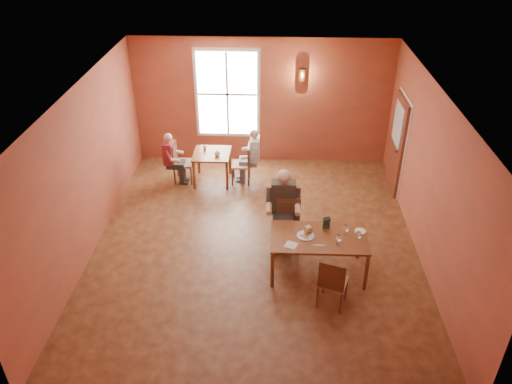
{
  "coord_description": "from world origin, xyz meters",
  "views": [
    {
      "loc": [
        0.32,
        -7.52,
        5.76
      ],
      "look_at": [
        0.0,
        0.2,
        1.05
      ],
      "focal_mm": 35.0,
      "sensor_mm": 36.0,
      "label": 1
    }
  ],
  "objects_px": {
    "diner_main": "(289,217)",
    "chair_diner_maroon": "(184,162)",
    "diner_maroon": "(182,158)",
    "main_table": "(318,255)",
    "chair_empty": "(333,281)",
    "chair_diner_white": "(241,164)",
    "chair_diner_main": "(288,227)",
    "second_table": "(212,167)",
    "diner_white": "(242,158)"
  },
  "relations": [
    {
      "from": "diner_white",
      "to": "main_table",
      "type": "bearing_deg",
      "value": -154.15
    },
    {
      "from": "diner_main",
      "to": "chair_diner_maroon",
      "type": "height_order",
      "value": "diner_main"
    },
    {
      "from": "main_table",
      "to": "second_table",
      "type": "xyz_separation_m",
      "value": [
        -2.18,
        3.1,
        -0.02
      ]
    },
    {
      "from": "main_table",
      "to": "diner_maroon",
      "type": "relative_size",
      "value": 1.39
    },
    {
      "from": "main_table",
      "to": "second_table",
      "type": "bearing_deg",
      "value": 125.14
    },
    {
      "from": "diner_white",
      "to": "diner_maroon",
      "type": "height_order",
      "value": "diner_white"
    },
    {
      "from": "chair_diner_white",
      "to": "chair_empty",
      "type": "bearing_deg",
      "value": -155.91
    },
    {
      "from": "main_table",
      "to": "diner_maroon",
      "type": "xyz_separation_m",
      "value": [
        -2.86,
        3.1,
        0.2
      ]
    },
    {
      "from": "chair_diner_white",
      "to": "chair_diner_main",
      "type": "bearing_deg",
      "value": -157.16
    },
    {
      "from": "chair_diner_main",
      "to": "chair_empty",
      "type": "relative_size",
      "value": 1.04
    },
    {
      "from": "chair_diner_main",
      "to": "diner_main",
      "type": "bearing_deg",
      "value": 90.0
    },
    {
      "from": "second_table",
      "to": "main_table",
      "type": "bearing_deg",
      "value": -54.86
    },
    {
      "from": "diner_main",
      "to": "chair_diner_maroon",
      "type": "bearing_deg",
      "value": -46.77
    },
    {
      "from": "chair_diner_main",
      "to": "chair_diner_white",
      "type": "distance_m",
      "value": 2.66
    },
    {
      "from": "chair_diner_main",
      "to": "diner_maroon",
      "type": "xyz_separation_m",
      "value": [
        -2.36,
        2.45,
        0.1
      ]
    },
    {
      "from": "chair_diner_white",
      "to": "diner_white",
      "type": "bearing_deg",
      "value": -90.0
    },
    {
      "from": "chair_empty",
      "to": "chair_diner_white",
      "type": "xyz_separation_m",
      "value": [
        -1.73,
        3.86,
        -0.01
      ]
    },
    {
      "from": "chair_diner_main",
      "to": "second_table",
      "type": "relative_size",
      "value": 1.2
    },
    {
      "from": "diner_white",
      "to": "diner_maroon",
      "type": "distance_m",
      "value": 1.36
    },
    {
      "from": "main_table",
      "to": "chair_empty",
      "type": "relative_size",
      "value": 1.73
    },
    {
      "from": "chair_empty",
      "to": "second_table",
      "type": "relative_size",
      "value": 1.16
    },
    {
      "from": "chair_diner_white",
      "to": "diner_main",
      "type": "bearing_deg",
      "value": -157.41
    },
    {
      "from": "main_table",
      "to": "chair_diner_white",
      "type": "bearing_deg",
      "value": 116.29
    },
    {
      "from": "diner_white",
      "to": "chair_diner_maroon",
      "type": "bearing_deg",
      "value": 90.0
    },
    {
      "from": "chair_diner_main",
      "to": "chair_diner_maroon",
      "type": "distance_m",
      "value": 3.38
    },
    {
      "from": "second_table",
      "to": "diner_maroon",
      "type": "distance_m",
      "value": 0.72
    },
    {
      "from": "chair_diner_main",
      "to": "chair_diner_white",
      "type": "xyz_separation_m",
      "value": [
        -1.03,
        2.45,
        -0.03
      ]
    },
    {
      "from": "chair_empty",
      "to": "chair_diner_main",
      "type": "bearing_deg",
      "value": 135.23
    },
    {
      "from": "chair_diner_white",
      "to": "diner_maroon",
      "type": "distance_m",
      "value": 1.34
    },
    {
      "from": "second_table",
      "to": "chair_diner_maroon",
      "type": "bearing_deg",
      "value": 180.0
    },
    {
      "from": "second_table",
      "to": "diner_white",
      "type": "relative_size",
      "value": 0.67
    },
    {
      "from": "main_table",
      "to": "diner_main",
      "type": "xyz_separation_m",
      "value": [
        -0.5,
        0.62,
        0.35
      ]
    },
    {
      "from": "chair_diner_main",
      "to": "second_table",
      "type": "xyz_separation_m",
      "value": [
        -1.68,
        2.45,
        -0.13
      ]
    },
    {
      "from": "diner_maroon",
      "to": "chair_diner_maroon",
      "type": "bearing_deg",
      "value": 90.0
    },
    {
      "from": "chair_diner_main",
      "to": "chair_diner_maroon",
      "type": "relative_size",
      "value": 1.04
    },
    {
      "from": "chair_diner_main",
      "to": "diner_white",
      "type": "bearing_deg",
      "value": -67.76
    },
    {
      "from": "diner_main",
      "to": "second_table",
      "type": "xyz_separation_m",
      "value": [
        -1.68,
        2.48,
        -0.37
      ]
    },
    {
      "from": "chair_diner_white",
      "to": "chair_diner_maroon",
      "type": "bearing_deg",
      "value": 90.0
    },
    {
      "from": "diner_main",
      "to": "diner_maroon",
      "type": "xyz_separation_m",
      "value": [
        -2.36,
        2.48,
        -0.14
      ]
    },
    {
      "from": "chair_empty",
      "to": "chair_diner_white",
      "type": "distance_m",
      "value": 4.23
    },
    {
      "from": "chair_diner_main",
      "to": "diner_white",
      "type": "relative_size",
      "value": 0.8
    },
    {
      "from": "chair_diner_main",
      "to": "second_table",
      "type": "bearing_deg",
      "value": -55.54
    },
    {
      "from": "diner_main",
      "to": "diner_maroon",
      "type": "distance_m",
      "value": 3.43
    },
    {
      "from": "chair_diner_maroon",
      "to": "diner_maroon",
      "type": "distance_m",
      "value": 0.12
    },
    {
      "from": "main_table",
      "to": "second_table",
      "type": "relative_size",
      "value": 2.0
    },
    {
      "from": "chair_diner_maroon",
      "to": "diner_maroon",
      "type": "relative_size",
      "value": 0.8
    },
    {
      "from": "chair_diner_main",
      "to": "chair_empty",
      "type": "height_order",
      "value": "chair_diner_main"
    },
    {
      "from": "diner_main",
      "to": "chair_empty",
      "type": "height_order",
      "value": "diner_main"
    },
    {
      "from": "chair_diner_white",
      "to": "diner_white",
      "type": "relative_size",
      "value": 0.75
    },
    {
      "from": "diner_maroon",
      "to": "diner_main",
      "type": "bearing_deg",
      "value": 43.6
    }
  ]
}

